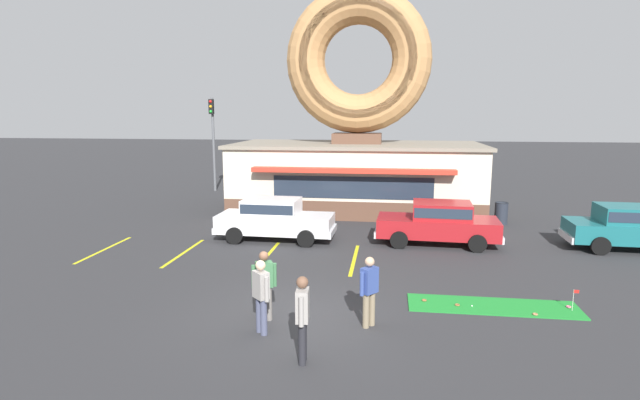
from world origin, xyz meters
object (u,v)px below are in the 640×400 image
object	(u,v)px
pedestrian_hooded_kid	(261,293)
traffic_light_pole	(213,132)
pedestrian_leather_jacket_man	(369,288)
car_white	(274,218)
car_teal	(632,226)
car_red	(439,221)
golf_ball	(472,306)
putting_flag_pin	(575,295)
trash_bin	(501,213)
pedestrian_clipboard_woman	(302,315)
pedestrian_blue_sweater_man	(264,282)

from	to	relation	value
pedestrian_hooded_kid	traffic_light_pole	world-z (taller)	traffic_light_pole
pedestrian_hooded_kid	pedestrian_leather_jacket_man	distance (m)	2.44
car_white	pedestrian_hooded_kid	bearing A→B (deg)	-78.82
car_teal	car_red	bearing A→B (deg)	-178.66
car_white	golf_ball	bearing A→B (deg)	-43.04
golf_ball	car_red	world-z (taller)	car_red
car_white	pedestrian_leather_jacket_man	xyz separation A→B (m)	(3.97, -7.54, 0.04)
car_teal	car_white	distance (m)	13.00
putting_flag_pin	car_teal	bearing A→B (deg)	57.35
putting_flag_pin	car_red	xyz separation A→B (m)	(-2.72, 6.16, 0.43)
pedestrian_hooded_kid	pedestrian_leather_jacket_man	bearing A→B (deg)	16.60
putting_flag_pin	car_red	world-z (taller)	car_red
pedestrian_leather_jacket_man	trash_bin	xyz separation A→B (m)	(5.33, 11.64, -0.41)
car_teal	car_white	world-z (taller)	same
golf_ball	pedestrian_clipboard_woman	bearing A→B (deg)	-138.27
golf_ball	car_teal	distance (m)	9.15
golf_ball	pedestrian_clipboard_woman	distance (m)	5.10
pedestrian_leather_jacket_man	pedestrian_clipboard_woman	distance (m)	2.23
car_white	pedestrian_clipboard_woman	bearing A→B (deg)	-73.66
pedestrian_blue_sweater_man	pedestrian_hooded_kid	xyz separation A→B (m)	(0.10, -0.69, -0.00)
pedestrian_blue_sweater_man	traffic_light_pole	bearing A→B (deg)	112.92
car_red	pedestrian_hooded_kid	bearing A→B (deg)	-118.71
pedestrian_blue_sweater_man	pedestrian_leather_jacket_man	distance (m)	2.45
putting_flag_pin	pedestrian_clipboard_woman	xyz separation A→B (m)	(-6.19, -3.41, 0.55)
car_white	pedestrian_hooded_kid	size ratio (longest dim) A/B	2.74
car_teal	trash_bin	xyz separation A→B (m)	(-3.69, 3.78, -0.37)
golf_ball	pedestrian_blue_sweater_man	distance (m)	5.27
car_red	pedestrian_hooded_kid	xyz separation A→B (m)	(-4.60, -8.40, 0.06)
golf_ball	car_white	size ratio (longest dim) A/B	0.01
trash_bin	putting_flag_pin	bearing A→B (deg)	-92.01
pedestrian_blue_sweater_man	car_teal	bearing A→B (deg)	34.45
car_white	pedestrian_clipboard_woman	distance (m)	9.81
car_white	pedestrian_blue_sweater_man	bearing A→B (deg)	-78.59
pedestrian_leather_jacket_man	traffic_light_pole	distance (m)	21.98
pedestrian_clipboard_woman	trash_bin	size ratio (longest dim) A/B	1.81
car_red	pedestrian_hooded_kid	size ratio (longest dim) A/B	2.76
pedestrian_hooded_kid	trash_bin	xyz separation A→B (m)	(7.67, 12.34, -0.43)
car_teal	pedestrian_hooded_kid	xyz separation A→B (m)	(-11.37, -8.56, 0.06)
pedestrian_blue_sweater_man	pedestrian_clipboard_woman	bearing A→B (deg)	-56.46
car_red	pedestrian_leather_jacket_man	bearing A→B (deg)	-106.34
car_white	pedestrian_blue_sweater_man	distance (m)	7.70
pedestrian_blue_sweater_man	pedestrian_hooded_kid	size ratio (longest dim) A/B	1.00
pedestrian_blue_sweater_man	pedestrian_leather_jacket_man	size ratio (longest dim) A/B	1.02
trash_bin	golf_ball	bearing A→B (deg)	-105.38
traffic_light_pole	pedestrian_leather_jacket_man	bearing A→B (deg)	-61.14
car_teal	trash_bin	world-z (taller)	car_teal
golf_ball	pedestrian_blue_sweater_man	size ratio (longest dim) A/B	0.02
car_teal	trash_bin	distance (m)	5.30
putting_flag_pin	pedestrian_leather_jacket_man	distance (m)	5.23
pedestrian_blue_sweater_man	pedestrian_hooded_kid	distance (m)	0.70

